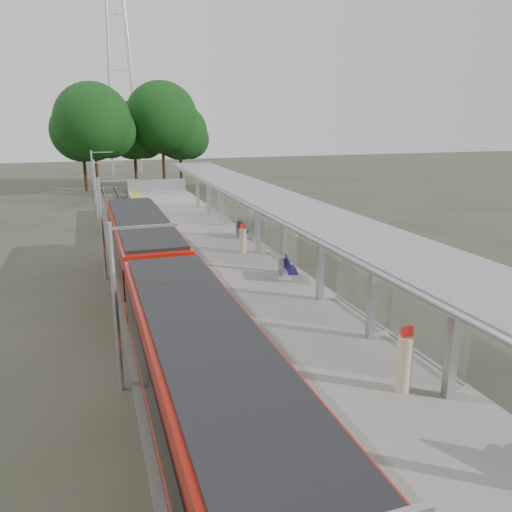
{
  "coord_description": "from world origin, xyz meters",
  "views": [
    {
      "loc": [
        -6.75,
        -7.77,
        8.28
      ],
      "look_at": [
        0.14,
        12.81,
        2.3
      ],
      "focal_mm": 35.0,
      "sensor_mm": 36.0,
      "label": 1
    }
  ],
  "objects_px": {
    "bench_far": "(242,228)",
    "info_pillar_far": "(243,241)",
    "litter_bin": "(283,266)",
    "bench_mid": "(290,268)",
    "info_pillar_near": "(404,363)",
    "train": "(163,295)"
  },
  "relations": [
    {
      "from": "info_pillar_near",
      "to": "info_pillar_far",
      "type": "bearing_deg",
      "value": 84.09
    },
    {
      "from": "train",
      "to": "litter_bin",
      "type": "xyz_separation_m",
      "value": [
        6.24,
        3.85,
        -0.6
      ]
    },
    {
      "from": "info_pillar_far",
      "to": "litter_bin",
      "type": "bearing_deg",
      "value": -63.85
    },
    {
      "from": "bench_mid",
      "to": "info_pillar_far",
      "type": "xyz_separation_m",
      "value": [
        -0.71,
        5.14,
        0.19
      ]
    },
    {
      "from": "info_pillar_near",
      "to": "litter_bin",
      "type": "distance_m",
      "value": 10.91
    },
    {
      "from": "bench_far",
      "to": "litter_bin",
      "type": "relative_size",
      "value": 1.79
    },
    {
      "from": "info_pillar_near",
      "to": "bench_mid",
      "type": "bearing_deg",
      "value": 79.92
    },
    {
      "from": "bench_mid",
      "to": "litter_bin",
      "type": "relative_size",
      "value": 1.71
    },
    {
      "from": "bench_mid",
      "to": "info_pillar_near",
      "type": "bearing_deg",
      "value": -79.64
    },
    {
      "from": "bench_far",
      "to": "litter_bin",
      "type": "bearing_deg",
      "value": -86.06
    },
    {
      "from": "bench_far",
      "to": "info_pillar_far",
      "type": "height_order",
      "value": "info_pillar_far"
    },
    {
      "from": "bench_far",
      "to": "info_pillar_near",
      "type": "bearing_deg",
      "value": -86.2
    },
    {
      "from": "info_pillar_far",
      "to": "litter_bin",
      "type": "distance_m",
      "value": 4.6
    },
    {
      "from": "train",
      "to": "bench_far",
      "type": "relative_size",
      "value": 17.05
    },
    {
      "from": "bench_mid",
      "to": "litter_bin",
      "type": "xyz_separation_m",
      "value": [
        -0.12,
        0.59,
        -0.08
      ]
    },
    {
      "from": "bench_mid",
      "to": "info_pillar_near",
      "type": "height_order",
      "value": "info_pillar_near"
    },
    {
      "from": "bench_mid",
      "to": "litter_bin",
      "type": "distance_m",
      "value": 0.61
    },
    {
      "from": "bench_far",
      "to": "info_pillar_far",
      "type": "distance_m",
      "value": 3.95
    },
    {
      "from": "info_pillar_far",
      "to": "litter_bin",
      "type": "relative_size",
      "value": 1.84
    },
    {
      "from": "train",
      "to": "bench_mid",
      "type": "xyz_separation_m",
      "value": [
        6.36,
        3.26,
        -0.52
      ]
    },
    {
      "from": "bench_mid",
      "to": "litter_bin",
      "type": "height_order",
      "value": "bench_mid"
    },
    {
      "from": "info_pillar_far",
      "to": "litter_bin",
      "type": "xyz_separation_m",
      "value": [
        0.6,
        -4.55,
        -0.27
      ]
    }
  ]
}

